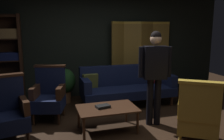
{
  "coord_description": "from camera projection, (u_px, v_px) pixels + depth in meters",
  "views": [
    {
      "loc": [
        -1.28,
        -3.4,
        1.78
      ],
      "look_at": [
        0.0,
        0.8,
        0.95
      ],
      "focal_mm": 37.25,
      "sensor_mm": 36.0,
      "label": 1
    }
  ],
  "objects": [
    {
      "name": "book_black_cloth",
      "position": [
        103.0,
        106.0,
        3.94
      ],
      "size": [
        0.26,
        0.19,
        0.04
      ],
      "primitive_type": "cube",
      "rotation": [
        0.0,
        0.0,
        0.2
      ],
      "color": "black",
      "rests_on": "coffee_table"
    },
    {
      "name": "back_wall",
      "position": [
        93.0,
        41.0,
        5.94
      ],
      "size": [
        7.2,
        0.1,
        2.8
      ],
      "primitive_type": "cube",
      "color": "black",
      "rests_on": "ground_plane"
    },
    {
      "name": "ground_plane",
      "position": [
        126.0,
        134.0,
        3.89
      ],
      "size": [
        10.0,
        10.0,
        0.0
      ],
      "primitive_type": "plane",
      "color": "black"
    },
    {
      "name": "bookshelf",
      "position": [
        1.0,
        58.0,
        5.14
      ],
      "size": [
        0.9,
        0.32,
        2.05
      ],
      "color": "#382114",
      "rests_on": "ground_plane"
    },
    {
      "name": "velvet_couch",
      "position": [
        127.0,
        85.0,
        5.33
      ],
      "size": [
        2.12,
        0.78,
        0.88
      ],
      "color": "#382114",
      "rests_on": "ground_plane"
    },
    {
      "name": "potted_plant",
      "position": [
        64.0,
        83.0,
        5.45
      ],
      "size": [
        0.52,
        0.52,
        0.81
      ],
      "color": "brown",
      "rests_on": "ground_plane"
    },
    {
      "name": "armchair_gilt_accent",
      "position": [
        198.0,
        115.0,
        3.43
      ],
      "size": [
        0.8,
        0.8,
        1.04
      ],
      "color": "gold",
      "rests_on": "ground_plane"
    },
    {
      "name": "armchair_wing_left",
      "position": [
        49.0,
        95.0,
        4.45
      ],
      "size": [
        0.72,
        0.71,
        1.04
      ],
      "color": "#382114",
      "rests_on": "ground_plane"
    },
    {
      "name": "folding_screen",
      "position": [
        139.0,
        56.0,
        6.23
      ],
      "size": [
        1.69,
        0.29,
        1.9
      ],
      "color": "olive",
      "rests_on": "ground_plane"
    },
    {
      "name": "armchair_wing_right",
      "position": [
        7.0,
        111.0,
        3.57
      ],
      "size": [
        0.7,
        0.7,
        1.04
      ],
      "color": "#382114",
      "rests_on": "ground_plane"
    },
    {
      "name": "coffee_table",
      "position": [
        107.0,
        110.0,
        3.95
      ],
      "size": [
        1.0,
        0.64,
        0.42
      ],
      "color": "#382114",
      "rests_on": "ground_plane"
    },
    {
      "name": "standing_figure",
      "position": [
        155.0,
        70.0,
        4.1
      ],
      "size": [
        0.58,
        0.29,
        1.7
      ],
      "color": "black",
      "rests_on": "ground_plane"
    }
  ]
}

